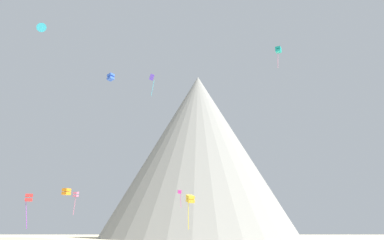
{
  "coord_description": "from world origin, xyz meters",
  "views": [
    {
      "loc": [
        3.89,
        -31.68,
        2.71
      ],
      "look_at": [
        3.43,
        42.63,
        25.67
      ],
      "focal_mm": 33.38,
      "sensor_mm": 36.0,
      "label": 1
    }
  ],
  "objects": [
    {
      "name": "kite_cyan_high",
      "position": [
        -23.46,
        24.34,
        37.42
      ],
      "size": [
        1.81,
        0.86,
        1.75
      ],
      "rotation": [
        0.0,
        0.0,
        3.33
      ],
      "color": "#33BCDB"
    },
    {
      "name": "kite_teal_high",
      "position": [
        22.19,
        37.79,
        40.05
      ],
      "size": [
        1.5,
        1.52,
        4.83
      ],
      "rotation": [
        0.0,
        0.0,
        5.79
      ],
      "color": "teal"
    },
    {
      "name": "kite_rainbow_low",
      "position": [
        -22.85,
        49.91,
        10.32
      ],
      "size": [
        1.13,
        1.16,
        5.08
      ],
      "rotation": [
        0.0,
        0.0,
        2.92
      ],
      "color": "#E5668C"
    },
    {
      "name": "kite_gold_low",
      "position": [
        3.29,
        22.31,
        7.08
      ],
      "size": [
        1.4,
        1.44,
        5.06
      ],
      "rotation": [
        0.0,
        0.0,
        3.62
      ],
      "color": "gold"
    },
    {
      "name": "kite_magenta_low",
      "position": [
        0.51,
        51.76,
        11.03
      ],
      "size": [
        0.92,
        0.91,
        3.93
      ],
      "rotation": [
        0.0,
        0.0,
        1.76
      ],
      "color": "#D1339E"
    },
    {
      "name": "kite_indigo_high",
      "position": [
        -5.94,
        44.99,
        36.24
      ],
      "size": [
        1.25,
        0.64,
        5.53
      ],
      "rotation": [
        0.0,
        0.0,
        2.73
      ],
      "color": "#5138B2"
    },
    {
      "name": "rock_massif",
      "position": [
        5.96,
        101.09,
        29.36
      ],
      "size": [
        93.35,
        93.35,
        61.69
      ],
      "color": "gray",
      "rests_on": "ground_plane"
    },
    {
      "name": "kite_blue_high",
      "position": [
        -14.29,
        39.63,
        34.56
      ],
      "size": [
        1.67,
        1.64,
        1.51
      ],
      "rotation": [
        0.0,
        0.0,
        4.15
      ],
      "color": "blue"
    },
    {
      "name": "kite_orange_low",
      "position": [
        -19.68,
        34.76,
        9.45
      ],
      "size": [
        1.56,
        1.55,
        1.18
      ],
      "rotation": [
        0.0,
        0.0,
        1.12
      ],
      "color": "orange"
    },
    {
      "name": "kite_red_low",
      "position": [
        -19.96,
        20.55,
        7.11
      ],
      "size": [
        1.25,
        1.26,
        4.89
      ],
      "rotation": [
        0.0,
        0.0,
        0.37
      ],
      "color": "red"
    }
  ]
}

